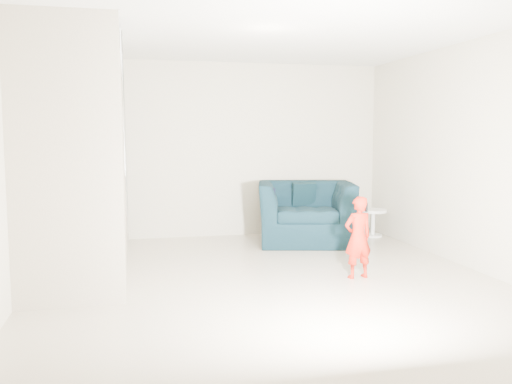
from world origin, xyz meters
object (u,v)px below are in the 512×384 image
toddler (358,237)px  side_table (373,218)px  armchair (306,212)px  staircase (78,194)px

toddler → side_table: toddler is taller
armchair → staircase: 3.41m
armchair → side_table: 1.21m
side_table → staircase: (-4.25, -1.60, 0.66)m
toddler → staircase: 3.12m
side_table → armchair: bearing=-169.8°
side_table → staircase: size_ratio=0.12×
armchair → side_table: bearing=24.0°
toddler → side_table: (1.24, 2.25, -0.17)m
toddler → staircase: staircase is taller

